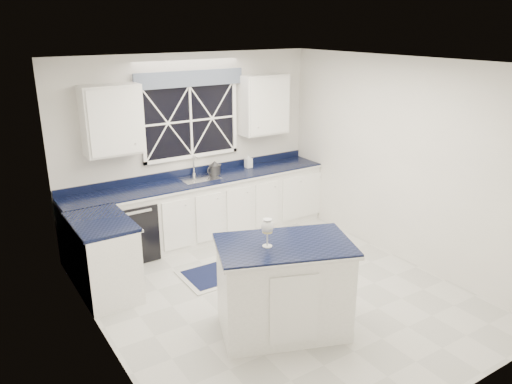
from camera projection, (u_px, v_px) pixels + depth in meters
ground at (277, 294)px, 5.99m from camera, size 4.50×4.50×0.00m
back_wall at (191, 147)px, 7.34m from camera, size 4.00×0.10×2.70m
base_cabinets at (186, 218)px, 7.09m from camera, size 3.99×1.60×0.90m
countertop at (201, 180)px, 7.24m from camera, size 3.98×0.64×0.04m
dishwasher at (130, 229)px, 6.84m from camera, size 0.60×0.58×0.82m
window at (191, 115)px, 7.15m from camera, size 1.65×0.09×1.26m
upper_cabinets at (194, 112)px, 7.03m from camera, size 3.10×0.34×0.90m
faucet at (194, 165)px, 7.34m from camera, size 0.05×0.20×0.30m
island at (284, 288)px, 5.13m from camera, size 1.55×1.24×1.00m
rug at (226, 271)px, 6.51m from camera, size 1.18×0.73×0.02m
kettle at (215, 168)px, 7.44m from camera, size 0.28×0.21×0.20m
wine_glass at (267, 228)px, 4.83m from camera, size 0.12×0.12×0.29m
soap_bottle at (248, 161)px, 7.77m from camera, size 0.10×0.10×0.22m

